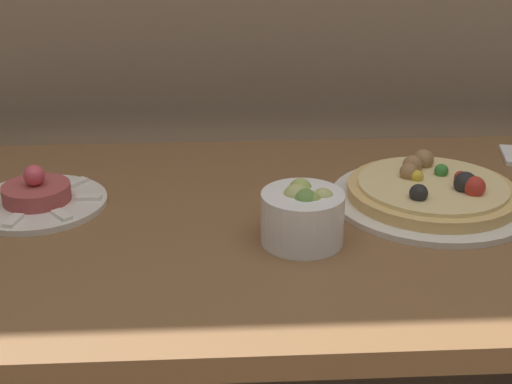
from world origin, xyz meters
name	(u,v)px	position (x,y,z in m)	size (l,w,h in m)	color
dining_table	(311,271)	(0.00, 0.35, 0.64)	(1.49, 0.70, 0.74)	brown
pizza_plate	(432,192)	(0.20, 0.39, 0.76)	(0.32, 0.32, 0.06)	silver
tartare_plate	(37,198)	(-0.43, 0.41, 0.76)	(0.22, 0.22, 0.07)	silver
small_bowl	(303,215)	(-0.03, 0.27, 0.78)	(0.12, 0.12, 0.09)	white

